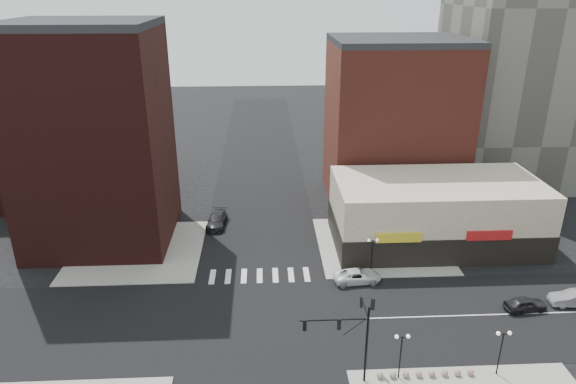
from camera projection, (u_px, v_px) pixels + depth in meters
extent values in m
plane|color=black|center=(261.00, 322.00, 47.94)|extent=(240.00, 240.00, 0.00)
cube|color=black|center=(261.00, 322.00, 47.93)|extent=(200.00, 14.00, 0.02)
cube|color=black|center=(261.00, 322.00, 47.93)|extent=(14.00, 200.00, 0.02)
cube|color=gray|center=(138.00, 250.00, 60.66)|extent=(15.00, 15.00, 0.12)
cube|color=gray|center=(380.00, 245.00, 62.01)|extent=(15.00, 15.00, 0.12)
cube|color=black|center=(95.00, 140.00, 59.46)|extent=(16.00, 15.00, 25.00)
cube|color=black|center=(43.00, 154.00, 75.64)|extent=(20.00, 18.00, 12.00)
cube|color=maroon|center=(394.00, 125.00, 71.97)|extent=(18.00, 15.00, 22.00)
cube|color=beige|center=(436.00, 212.00, 61.29)|extent=(24.00, 12.00, 8.00)
cube|color=black|center=(433.00, 229.00, 62.15)|extent=(24.20, 12.20, 3.40)
cylinder|color=black|center=(366.00, 346.00, 39.42)|extent=(0.18, 0.18, 7.00)
cylinder|color=black|center=(334.00, 320.00, 38.35)|extent=(5.20, 0.11, 0.11)
cylinder|color=black|center=(355.00, 327.00, 38.69)|extent=(1.72, 0.06, 1.46)
cylinder|color=black|center=(365.00, 307.00, 39.86)|extent=(0.11, 3.00, 0.11)
cube|color=black|center=(305.00, 325.00, 38.40)|extent=(0.28, 0.18, 0.95)
sphere|color=red|center=(305.00, 322.00, 38.29)|extent=(0.16, 0.16, 0.16)
cube|color=black|center=(339.00, 324.00, 38.52)|extent=(0.28, 0.18, 0.95)
sphere|color=red|center=(339.00, 321.00, 38.41)|extent=(0.16, 0.16, 0.16)
cube|color=black|center=(361.00, 302.00, 41.22)|extent=(0.18, 0.28, 0.95)
sphere|color=red|center=(362.00, 299.00, 41.10)|extent=(0.16, 0.16, 0.16)
cube|color=black|center=(373.00, 304.00, 38.00)|extent=(0.28, 0.18, 0.95)
sphere|color=red|center=(373.00, 301.00, 37.88)|extent=(0.16, 0.16, 0.16)
cylinder|color=black|center=(400.00, 357.00, 40.25)|extent=(0.11, 0.11, 4.00)
cylinder|color=black|center=(402.00, 338.00, 39.54)|extent=(0.90, 0.06, 0.06)
sphere|color=white|center=(397.00, 337.00, 39.48)|extent=(0.32, 0.32, 0.32)
sphere|color=white|center=(408.00, 336.00, 39.52)|extent=(0.32, 0.32, 0.32)
cylinder|color=black|center=(500.00, 354.00, 40.62)|extent=(0.11, 0.11, 4.00)
cylinder|color=black|center=(504.00, 334.00, 39.91)|extent=(0.90, 0.06, 0.06)
sphere|color=white|center=(498.00, 333.00, 39.85)|extent=(0.32, 0.32, 0.32)
sphere|color=white|center=(510.00, 333.00, 39.89)|extent=(0.32, 0.32, 0.32)
cylinder|color=black|center=(372.00, 257.00, 55.10)|extent=(0.11, 0.11, 4.00)
cylinder|color=black|center=(373.00, 241.00, 54.38)|extent=(0.90, 0.06, 0.06)
sphere|color=white|center=(369.00, 240.00, 54.33)|extent=(0.32, 0.32, 0.32)
sphere|color=white|center=(377.00, 240.00, 54.37)|extent=(0.32, 0.32, 0.32)
sphere|color=gray|center=(380.00, 375.00, 40.83)|extent=(0.53, 0.53, 0.53)
sphere|color=gray|center=(393.00, 375.00, 40.88)|extent=(0.53, 0.53, 0.53)
sphere|color=gray|center=(406.00, 375.00, 40.93)|extent=(0.53, 0.53, 0.53)
sphere|color=gray|center=(419.00, 374.00, 40.98)|extent=(0.53, 0.53, 0.53)
sphere|color=gray|center=(432.00, 374.00, 41.03)|extent=(0.53, 0.53, 0.53)
sphere|color=gray|center=(445.00, 373.00, 41.08)|extent=(0.53, 0.53, 0.53)
sphere|color=gray|center=(458.00, 373.00, 41.13)|extent=(0.53, 0.53, 0.53)
sphere|color=gray|center=(470.00, 372.00, 41.18)|extent=(0.53, 0.53, 0.53)
imported|color=silver|center=(357.00, 276.00, 54.17)|extent=(5.22, 2.79, 1.40)
imported|color=black|center=(526.00, 304.00, 49.41)|extent=(4.21, 2.06, 1.38)
imported|color=gray|center=(574.00, 298.00, 50.19)|extent=(4.66, 1.99, 1.49)
imported|color=black|center=(217.00, 220.00, 66.75)|extent=(2.75, 5.66, 1.59)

